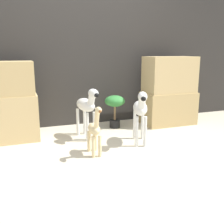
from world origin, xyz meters
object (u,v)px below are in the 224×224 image
Objects in this scene: zebra_left at (87,105)px; giraffe_figurine at (95,130)px; zebra_right at (140,109)px; potted_palm_front at (115,105)px.

giraffe_figurine is at bearing -96.70° from zebra_left.
zebra_right is 0.67m from giraffe_figurine.
zebra_right is at bearing 14.43° from giraffe_figurine.
zebra_left is at bearing -145.02° from potted_palm_front.
potted_palm_front is at bearing 58.11° from giraffe_figurine.
zebra_right and zebra_left have the same top height.
zebra_right is 1.18× the size of giraffe_figurine.
zebra_left is 0.61m from giraffe_figurine.
giraffe_figurine reaches higher than potted_palm_front.
potted_palm_front is at bearing 34.98° from zebra_left.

